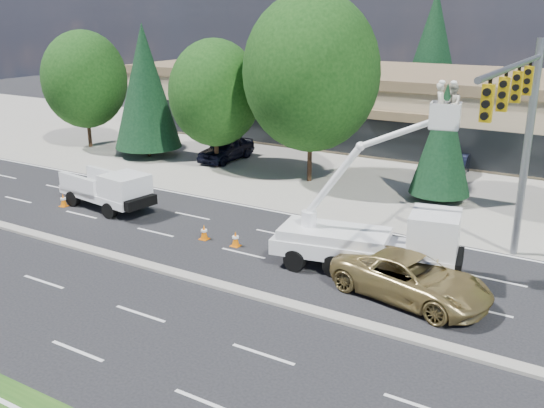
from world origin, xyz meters
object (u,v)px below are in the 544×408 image
Objects in this scene: bucket_truck at (383,233)px; minivan at (411,278)px; utility_pickup at (110,194)px; signal_mast at (523,122)px.

minivan is at bearing -52.93° from bucket_truck.
bucket_truck is 1.34× the size of minivan.
bucket_truck reaches higher than utility_pickup.
minivan is (-2.46, -4.24, -5.25)m from signal_mast.
utility_pickup reaches higher than minivan.
bucket_truck reaches higher than minivan.
bucket_truck is at bearing 59.28° from minivan.
signal_mast is at bearing 22.09° from bucket_truck.
minivan is (1.71, -1.55, -0.88)m from bucket_truck.
signal_mast is at bearing -18.69° from minivan.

